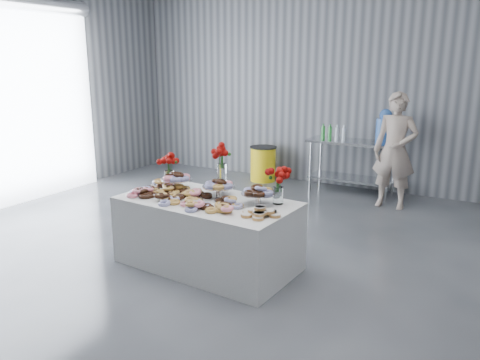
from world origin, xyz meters
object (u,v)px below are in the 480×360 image
object	(u,v)px
prep_table	(352,157)
water_jug	(385,128)
display_table	(208,233)
trash_barrel	(263,164)
person	(395,151)

from	to	relation	value
prep_table	water_jug	distance (m)	0.73
display_table	water_jug	world-z (taller)	water_jug
water_jug	trash_barrel	bearing A→B (deg)	180.00
display_table	person	world-z (taller)	person
person	trash_barrel	distance (m)	2.58
person	trash_barrel	size ratio (longest dim) A/B	2.71
display_table	person	size ratio (longest dim) A/B	1.08
display_table	prep_table	xyz separation A→B (m)	(0.50, 3.68, 0.24)
prep_table	trash_barrel	world-z (taller)	prep_table
person	trash_barrel	bearing A→B (deg)	170.71
water_jug	trash_barrel	xyz separation A→B (m)	(-2.19, 0.00, -0.82)
person	prep_table	bearing A→B (deg)	150.06
water_jug	prep_table	bearing A→B (deg)	180.00
display_table	trash_barrel	size ratio (longest dim) A/B	2.92
prep_table	display_table	bearing A→B (deg)	-97.72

